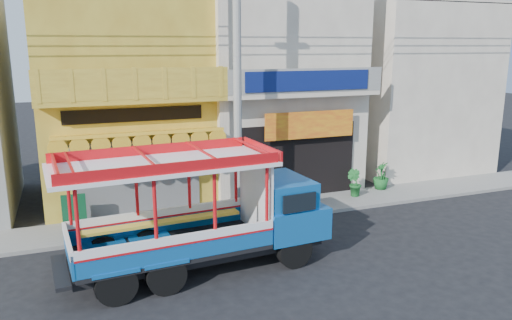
{
  "coord_description": "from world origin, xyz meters",
  "views": [
    {
      "loc": [
        -6.07,
        -11.6,
        5.78
      ],
      "look_at": [
        -0.68,
        2.5,
        2.29
      ],
      "focal_mm": 35.0,
      "sensor_mm": 36.0,
      "label": 1
    }
  ],
  "objects_px": {
    "utility_pole": "(242,69)",
    "green_sign": "(75,214)",
    "potted_plant_c": "(381,176)",
    "songthaew_truck": "(216,211)",
    "potted_plant_b": "(354,183)"
  },
  "relations": [
    {
      "from": "utility_pole",
      "to": "green_sign",
      "type": "bearing_deg",
      "value": 168.97
    },
    {
      "from": "utility_pole",
      "to": "potted_plant_c",
      "type": "bearing_deg",
      "value": 12.01
    },
    {
      "from": "green_sign",
      "to": "potted_plant_c",
      "type": "bearing_deg",
      "value": 1.65
    },
    {
      "from": "songthaew_truck",
      "to": "potted_plant_b",
      "type": "bearing_deg",
      "value": 30.5
    },
    {
      "from": "utility_pole",
      "to": "potted_plant_c",
      "type": "height_order",
      "value": "utility_pole"
    },
    {
      "from": "songthaew_truck",
      "to": "green_sign",
      "type": "height_order",
      "value": "songthaew_truck"
    },
    {
      "from": "potted_plant_b",
      "to": "potted_plant_c",
      "type": "distance_m",
      "value": 1.59
    },
    {
      "from": "utility_pole",
      "to": "potted_plant_c",
      "type": "distance_m",
      "value": 7.84
    },
    {
      "from": "potted_plant_b",
      "to": "potted_plant_c",
      "type": "bearing_deg",
      "value": -96.58
    },
    {
      "from": "utility_pole",
      "to": "potted_plant_b",
      "type": "bearing_deg",
      "value": 10.67
    },
    {
      "from": "utility_pole",
      "to": "potted_plant_b",
      "type": "xyz_separation_m",
      "value": [
        4.85,
        0.91,
        -4.4
      ]
    },
    {
      "from": "utility_pole",
      "to": "green_sign",
      "type": "distance_m",
      "value": 6.95
    },
    {
      "from": "songthaew_truck",
      "to": "potted_plant_b",
      "type": "distance_m",
      "value": 7.74
    },
    {
      "from": "utility_pole",
      "to": "potted_plant_b",
      "type": "relative_size",
      "value": 27.16
    },
    {
      "from": "songthaew_truck",
      "to": "green_sign",
      "type": "distance_m",
      "value": 5.39
    }
  ]
}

